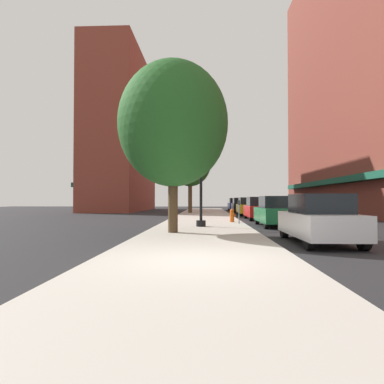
% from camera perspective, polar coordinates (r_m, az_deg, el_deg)
% --- Properties ---
extents(ground_plane, '(90.00, 90.00, 0.00)m').
position_cam_1_polar(ground_plane, '(25.99, 10.84, -4.49)').
color(ground_plane, '#232326').
extents(sidewalk_slab, '(4.80, 50.00, 0.12)m').
position_cam_1_polar(sidewalk_slab, '(26.72, 1.98, -4.29)').
color(sidewalk_slab, '#B7B2A8').
rests_on(sidewalk_slab, ground).
extents(building_right_brick, '(6.80, 40.00, 28.88)m').
position_cam_1_polar(building_right_brick, '(35.57, 28.71, 20.24)').
color(building_right_brick, brown).
rests_on(building_right_brick, ground).
extents(building_far_background, '(6.80, 18.00, 20.11)m').
position_cam_1_polar(building_far_background, '(46.86, -11.58, 9.30)').
color(building_far_background, brown).
rests_on(building_far_background, ground).
extents(lamppost, '(0.48, 0.48, 5.90)m').
position_cam_1_polar(lamppost, '(17.26, 1.50, 4.48)').
color(lamppost, black).
rests_on(lamppost, sidewalk_slab).
extents(fire_hydrant, '(0.33, 0.26, 0.79)m').
position_cam_1_polar(fire_hydrant, '(20.67, 6.71, -3.90)').
color(fire_hydrant, '#E05614').
rests_on(fire_hydrant, sidewalk_slab).
extents(parking_meter_near, '(0.14, 0.09, 1.31)m').
position_cam_1_polar(parking_meter_near, '(19.35, 7.86, -2.81)').
color(parking_meter_near, slate).
rests_on(parking_meter_near, sidewalk_slab).
extents(tree_near, '(4.54, 4.54, 7.11)m').
position_cam_1_polar(tree_near, '(14.43, -3.18, 11.28)').
color(tree_near, '#4C3823').
rests_on(tree_near, sidewalk_slab).
extents(tree_mid, '(4.32, 4.32, 7.67)m').
position_cam_1_polar(tree_mid, '(35.12, -0.32, 4.98)').
color(tree_mid, '#4C3823').
rests_on(tree_mid, sidewalk_slab).
extents(car_white, '(1.80, 4.30, 1.66)m').
position_cam_1_polar(car_white, '(12.25, 20.40, -4.31)').
color(car_white, black).
rests_on(car_white, ground).
extents(car_green, '(1.80, 4.30, 1.66)m').
position_cam_1_polar(car_green, '(19.16, 13.82, -3.22)').
color(car_green, black).
rests_on(car_green, ground).
extents(car_red, '(1.80, 4.30, 1.66)m').
position_cam_1_polar(car_red, '(25.17, 11.10, -2.75)').
color(car_red, black).
rests_on(car_red, ground).
extents(car_yellow, '(1.80, 4.30, 1.66)m').
position_cam_1_polar(car_yellow, '(31.68, 9.32, -2.44)').
color(car_yellow, black).
rests_on(car_yellow, ground).
extents(car_black, '(1.80, 4.30, 1.66)m').
position_cam_1_polar(car_black, '(38.80, 8.07, -2.22)').
color(car_black, black).
rests_on(car_black, ground).
extents(car_blue, '(1.80, 4.30, 1.66)m').
position_cam_1_polar(car_blue, '(45.37, 7.26, -2.08)').
color(car_blue, black).
rests_on(car_blue, ground).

